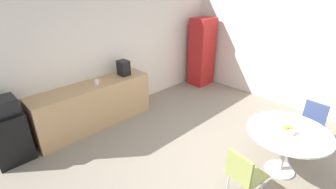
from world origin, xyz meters
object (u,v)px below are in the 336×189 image
at_px(round_table, 287,138).
at_px(chair_olive, 243,172).
at_px(coffee_maker, 124,68).
at_px(mini_fridge, 9,137).
at_px(fruit_bowl, 287,130).
at_px(locker_cabinet, 202,52).
at_px(mug_white, 97,82).
at_px(chair_navy, 312,120).

relative_size(round_table, chair_olive, 1.44).
distance_m(chair_olive, coffee_maker, 3.22).
xyz_separation_m(round_table, chair_olive, (-1.01, 0.14, -0.11)).
distance_m(round_table, coffee_maker, 3.37).
height_order(mini_fridge, fruit_bowl, fruit_bowl).
bearing_deg(mini_fridge, coffee_maker, 0.00).
bearing_deg(round_table, locker_cabinet, 58.68).
distance_m(mini_fridge, chair_olive, 3.69).
bearing_deg(chair_olive, locker_cabinet, 45.94).
xyz_separation_m(fruit_bowl, mug_white, (-1.22, 3.22, 0.15)).
height_order(mini_fridge, chair_navy, mini_fridge).
relative_size(locker_cabinet, mug_white, 14.37).
height_order(locker_cabinet, mug_white, locker_cabinet).
relative_size(mini_fridge, locker_cabinet, 0.46).
relative_size(mini_fridge, coffee_maker, 2.66).
height_order(chair_olive, coffee_maker, coffee_maker).
bearing_deg(fruit_bowl, round_table, -10.70).
distance_m(locker_cabinet, chair_olive, 4.26).
xyz_separation_m(fruit_bowl, coffee_maker, (-0.54, 3.28, 0.27)).
bearing_deg(locker_cabinet, round_table, -121.32).
height_order(round_table, chair_olive, chair_olive).
bearing_deg(coffee_maker, mug_white, -175.34).
distance_m(round_table, chair_navy, 1.02).
height_order(locker_cabinet, round_table, locker_cabinet).
distance_m(locker_cabinet, fruit_bowl, 3.76).
bearing_deg(round_table, fruit_bowl, 169.30).
relative_size(mini_fridge, mug_white, 6.60).
bearing_deg(mini_fridge, round_table, -48.26).
distance_m(round_table, mug_white, 3.50).
bearing_deg(round_table, mug_white, 111.84).
bearing_deg(mug_white, chair_olive, -84.65).
xyz_separation_m(chair_olive, chair_navy, (2.02, -0.18, 0.00)).
distance_m(round_table, fruit_bowl, 0.18).
xyz_separation_m(locker_cabinet, mug_white, (-3.24, 0.04, 0.02)).
bearing_deg(chair_navy, mini_fridge, 139.88).
relative_size(chair_navy, fruit_bowl, 3.60).
height_order(mini_fridge, coffee_maker, coffee_maker).
bearing_deg(fruit_bowl, mug_white, 110.81).
bearing_deg(round_table, chair_olive, 171.88).
bearing_deg(coffee_maker, fruit_bowl, -80.71).
bearing_deg(mini_fridge, locker_cabinet, -1.17).
bearing_deg(chair_olive, coffee_maker, 82.78).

